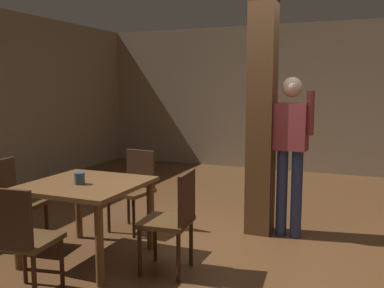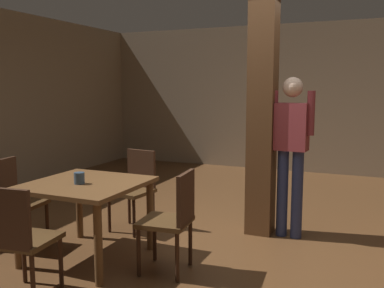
{
  "view_description": "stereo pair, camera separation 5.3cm",
  "coord_description": "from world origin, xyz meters",
  "px_view_note": "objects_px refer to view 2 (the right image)",
  "views": [
    {
      "loc": [
        1.28,
        -3.83,
        1.62
      ],
      "look_at": [
        -0.36,
        0.11,
        1.05
      ],
      "focal_mm": 40.0,
      "sensor_mm": 36.0,
      "label": 1
    },
    {
      "loc": [
        1.33,
        -3.81,
        1.62
      ],
      "look_at": [
        -0.36,
        0.11,
        1.05
      ],
      "focal_mm": 40.0,
      "sensor_mm": 36.0,
      "label": 2
    }
  ],
  "objects_px": {
    "chair_west": "(14,198)",
    "napkin_cup": "(79,178)",
    "dining_table": "(86,194)",
    "chair_north": "(135,185)",
    "chair_south": "(20,236)",
    "chair_east": "(173,216)",
    "standing_person": "(291,145)"
  },
  "relations": [
    {
      "from": "chair_west",
      "to": "napkin_cup",
      "type": "height_order",
      "value": "chair_west"
    },
    {
      "from": "chair_north",
      "to": "chair_west",
      "type": "bearing_deg",
      "value": -130.91
    },
    {
      "from": "chair_west",
      "to": "standing_person",
      "type": "xyz_separation_m",
      "value": [
        2.5,
        1.4,
        0.5
      ]
    },
    {
      "from": "chair_south",
      "to": "chair_north",
      "type": "relative_size",
      "value": 1.0
    },
    {
      "from": "napkin_cup",
      "to": "standing_person",
      "type": "xyz_separation_m",
      "value": [
        1.65,
        1.43,
        0.21
      ]
    },
    {
      "from": "chair_south",
      "to": "chair_west",
      "type": "relative_size",
      "value": 1.0
    },
    {
      "from": "chair_east",
      "to": "chair_south",
      "type": "bearing_deg",
      "value": -133.07
    },
    {
      "from": "dining_table",
      "to": "napkin_cup",
      "type": "height_order",
      "value": "napkin_cup"
    },
    {
      "from": "chair_south",
      "to": "chair_north",
      "type": "bearing_deg",
      "value": 92.01
    },
    {
      "from": "dining_table",
      "to": "napkin_cup",
      "type": "bearing_deg",
      "value": -98.72
    },
    {
      "from": "chair_north",
      "to": "napkin_cup",
      "type": "distance_m",
      "value": 1.04
    },
    {
      "from": "chair_west",
      "to": "napkin_cup",
      "type": "distance_m",
      "value": 0.9
    },
    {
      "from": "dining_table",
      "to": "standing_person",
      "type": "distance_m",
      "value": 2.16
    },
    {
      "from": "dining_table",
      "to": "chair_south",
      "type": "height_order",
      "value": "chair_south"
    },
    {
      "from": "chair_east",
      "to": "chair_north",
      "type": "bearing_deg",
      "value": 135.73
    },
    {
      "from": "chair_east",
      "to": "chair_south",
      "type": "distance_m",
      "value": 1.24
    },
    {
      "from": "dining_table",
      "to": "chair_west",
      "type": "relative_size",
      "value": 1.13
    },
    {
      "from": "dining_table",
      "to": "napkin_cup",
      "type": "relative_size",
      "value": 9.53
    },
    {
      "from": "dining_table",
      "to": "napkin_cup",
      "type": "distance_m",
      "value": 0.18
    },
    {
      "from": "chair_south",
      "to": "chair_east",
      "type": "bearing_deg",
      "value": 46.93
    },
    {
      "from": "chair_south",
      "to": "standing_person",
      "type": "relative_size",
      "value": 0.52
    },
    {
      "from": "standing_person",
      "to": "chair_east",
      "type": "bearing_deg",
      "value": -119.89
    },
    {
      "from": "napkin_cup",
      "to": "chair_north",
      "type": "bearing_deg",
      "value": 90.74
    },
    {
      "from": "napkin_cup",
      "to": "dining_table",
      "type": "bearing_deg",
      "value": 81.28
    },
    {
      "from": "chair_east",
      "to": "standing_person",
      "type": "height_order",
      "value": "standing_person"
    },
    {
      "from": "chair_east",
      "to": "napkin_cup",
      "type": "height_order",
      "value": "chair_east"
    },
    {
      "from": "chair_east",
      "to": "napkin_cup",
      "type": "relative_size",
      "value": 8.41
    },
    {
      "from": "chair_east",
      "to": "standing_person",
      "type": "distance_m",
      "value": 1.6
    },
    {
      "from": "chair_east",
      "to": "chair_south",
      "type": "height_order",
      "value": "same"
    },
    {
      "from": "chair_east",
      "to": "chair_north",
      "type": "xyz_separation_m",
      "value": [
        -0.91,
        0.88,
        0.0
      ]
    },
    {
      "from": "dining_table",
      "to": "chair_north",
      "type": "bearing_deg",
      "value": 91.56
    },
    {
      "from": "chair_south",
      "to": "chair_west",
      "type": "bearing_deg",
      "value": 137.63
    }
  ]
}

